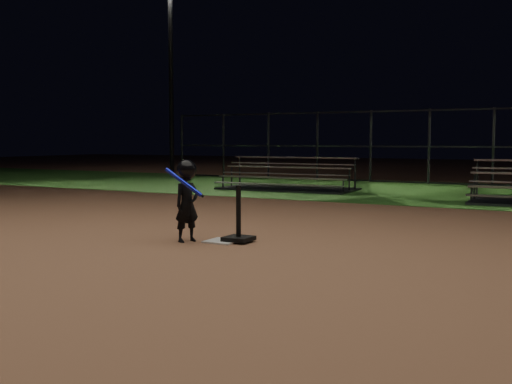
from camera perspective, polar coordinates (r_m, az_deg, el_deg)
name	(u,v)px	position (r m, az deg, el deg)	size (l,w,h in m)	color
ground	(223,242)	(8.76, -3.14, -4.74)	(80.00, 80.00, 0.00)	#976344
grass_strip	(404,191)	(17.98, 13.86, 0.12)	(60.00, 8.00, 0.01)	#27571C
home_plate	(223,241)	(8.75, -3.14, -4.66)	(0.45, 0.45, 0.02)	beige
batting_tee	(239,231)	(8.70, -1.66, -3.66)	(0.38, 0.38, 0.79)	black
child_batter	(187,198)	(8.74, -6.54, -0.59)	(0.54, 0.48, 1.19)	black
bleacher_left	(287,183)	(17.81, 2.97, 0.84)	(4.01, 2.08, 0.96)	#AAAAAF
backstop_fence	(429,147)	(20.84, 16.04, 4.14)	(20.08, 0.08, 2.50)	#38383D
light_pole_left	(170,62)	(27.97, -8.12, 12.03)	(0.90, 0.53, 8.30)	#2D2D30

